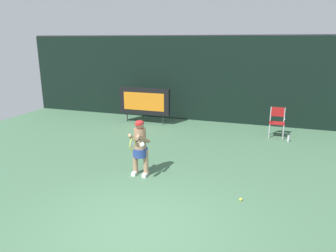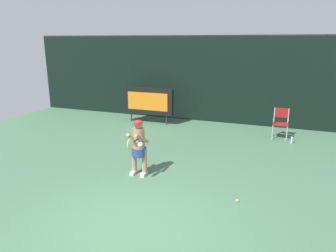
% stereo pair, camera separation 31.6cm
% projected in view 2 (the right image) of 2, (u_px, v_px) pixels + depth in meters
% --- Properties ---
extents(ground, '(18.00, 22.00, 0.03)m').
position_uv_depth(ground, '(126.00, 235.00, 5.72)').
color(ground, '#477151').
extents(backdrop_screen, '(18.00, 0.12, 3.66)m').
position_uv_depth(backdrop_screen, '(221.00, 80.00, 13.08)').
color(backdrop_screen, black).
rests_on(backdrop_screen, ground).
extents(scoreboard, '(2.20, 0.21, 1.50)m').
position_uv_depth(scoreboard, '(148.00, 101.00, 13.17)').
color(scoreboard, black).
rests_on(scoreboard, ground).
extents(umpire_chair, '(0.52, 0.44, 1.08)m').
position_uv_depth(umpire_chair, '(281.00, 121.00, 11.18)').
color(umpire_chair, '#B7B7BC').
rests_on(umpire_chair, ground).
extents(water_bottle, '(0.07, 0.07, 0.27)m').
position_uv_depth(water_bottle, '(292.00, 140.00, 10.73)').
color(water_bottle, silver).
rests_on(water_bottle, ground).
extents(tennis_player, '(0.53, 0.61, 1.49)m').
position_uv_depth(tennis_player, '(139.00, 145.00, 8.06)').
color(tennis_player, white).
rests_on(tennis_player, ground).
extents(tennis_racket, '(0.03, 0.60, 0.31)m').
position_uv_depth(tennis_racket, '(131.00, 144.00, 7.49)').
color(tennis_racket, black).
extents(tennis_ball_loose, '(0.07, 0.07, 0.07)m').
position_uv_depth(tennis_ball_loose, '(237.00, 201.00, 6.85)').
color(tennis_ball_loose, '#CCDB3D').
rests_on(tennis_ball_loose, ground).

